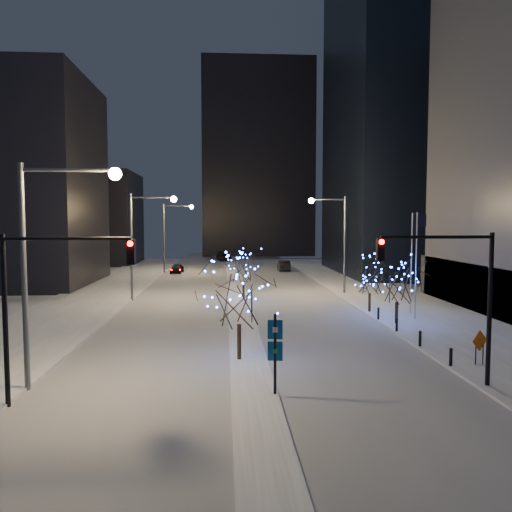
{
  "coord_description": "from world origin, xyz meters",
  "views": [
    {
      "loc": [
        -1.23,
        -20.23,
        7.49
      ],
      "look_at": [
        0.98,
        15.33,
        5.0
      ],
      "focal_mm": 35.0,
      "sensor_mm": 36.0,
      "label": 1
    }
  ],
  "objects": [
    {
      "name": "west_sidewalk",
      "position": [
        -14.0,
        20.0,
        0.07
      ],
      "size": [
        8.0,
        90.0,
        0.15
      ],
      "primitive_type": "cube",
      "color": "white",
      "rests_on": "ground"
    },
    {
      "name": "flagpoles",
      "position": [
        13.37,
        17.25,
        4.8
      ],
      "size": [
        1.35,
        2.6,
        8.0
      ],
      "color": "silver",
      "rests_on": "east_sidewalk"
    },
    {
      "name": "car_near",
      "position": [
        -8.17,
        51.85,
        0.68
      ],
      "size": [
        1.88,
        4.11,
        1.37
      ],
      "primitive_type": "imported",
      "rotation": [
        0.0,
        0.0,
        -0.07
      ],
      "color": "black",
      "rests_on": "ground"
    },
    {
      "name": "bollards",
      "position": [
        10.2,
        10.0,
        0.6
      ],
      "size": [
        0.16,
        12.16,
        0.9
      ],
      "color": "black",
      "rests_on": "east_sidewalk"
    },
    {
      "name": "wayfinding_sign",
      "position": [
        0.87,
        0.47,
        2.2
      ],
      "size": [
        0.64,
        0.18,
        3.59
      ],
      "rotation": [
        0.0,
        0.0,
        -0.15
      ],
      "color": "black",
      "rests_on": "ground"
    },
    {
      "name": "ground",
      "position": [
        0.0,
        0.0,
        0.0
      ],
      "size": [
        160.0,
        160.0,
        0.0
      ],
      "primitive_type": "plane",
      "color": "silver",
      "rests_on": "ground"
    },
    {
      "name": "traffic_signal_west",
      "position": [
        -8.44,
        -0.0,
        4.76
      ],
      "size": [
        5.26,
        0.43,
        7.0
      ],
      "color": "black",
      "rests_on": "ground"
    },
    {
      "name": "street_lamp_w_near",
      "position": [
        -8.94,
        2.0,
        6.5
      ],
      "size": [
        4.4,
        0.56,
        10.0
      ],
      "color": "#595E66",
      "rests_on": "ground"
    },
    {
      "name": "street_lamp_w_far",
      "position": [
        -8.94,
        52.0,
        6.5
      ],
      "size": [
        4.4,
        0.56,
        10.0
      ],
      "color": "#595E66",
      "rests_on": "ground"
    },
    {
      "name": "horizon_block",
      "position": [
        6.0,
        92.0,
        21.0
      ],
      "size": [
        24.0,
        14.0,
        42.0
      ],
      "primitive_type": "cube",
      "color": "black",
      "rests_on": "ground"
    },
    {
      "name": "street_lamp_east",
      "position": [
        10.08,
        30.0,
        6.45
      ],
      "size": [
        3.9,
        0.56,
        10.0
      ],
      "color": "#595E66",
      "rests_on": "ground"
    },
    {
      "name": "construction_sign",
      "position": [
        11.75,
        4.12,
        1.23
      ],
      "size": [
        1.0,
        0.48,
        1.79
      ],
      "rotation": [
        0.0,
        0.0,
        0.42
      ],
      "color": "black",
      "rests_on": "east_sidewalk"
    },
    {
      "name": "car_far",
      "position": [
        -1.5,
        74.21,
        0.83
      ],
      "size": [
        3.16,
        5.97,
        1.65
      ],
      "primitive_type": "imported",
      "rotation": [
        0.0,
        0.0,
        0.15
      ],
      "color": "black",
      "rests_on": "ground"
    },
    {
      "name": "road",
      "position": [
        0.0,
        35.0,
        0.01
      ],
      "size": [
        20.0,
        130.0,
        0.02
      ],
      "primitive_type": "cube",
      "color": "#AEB2BD",
      "rests_on": "ground"
    },
    {
      "name": "holiday_tree_median_far",
      "position": [
        0.5,
        26.44,
        3.21
      ],
      "size": [
        4.34,
        4.34,
        4.67
      ],
      "color": "black",
      "rests_on": "median"
    },
    {
      "name": "filler_west_far",
      "position": [
        -26.0,
        70.0,
        8.0
      ],
      "size": [
        18.0,
        16.0,
        16.0
      ],
      "primitive_type": "cube",
      "color": "black",
      "rests_on": "ground"
    },
    {
      "name": "street_lamp_w_mid",
      "position": [
        -8.94,
        27.0,
        6.5
      ],
      "size": [
        4.4,
        0.56,
        10.0
      ],
      "color": "#595E66",
      "rests_on": "ground"
    },
    {
      "name": "east_sidewalk",
      "position": [
        15.0,
        20.0,
        0.07
      ],
      "size": [
        10.0,
        90.0,
        0.15
      ],
      "primitive_type": "cube",
      "color": "white",
      "rests_on": "ground"
    },
    {
      "name": "car_mid",
      "position": [
        7.65,
        54.53,
        0.78
      ],
      "size": [
        1.73,
        4.77,
        1.56
      ],
      "primitive_type": "imported",
      "rotation": [
        0.0,
        0.0,
        3.13
      ],
      "color": "black",
      "rests_on": "ground"
    },
    {
      "name": "traffic_signal_east",
      "position": [
        8.94,
        1.0,
        4.76
      ],
      "size": [
        5.26,
        0.43,
        7.0
      ],
      "color": "black",
      "rests_on": "ground"
    },
    {
      "name": "holiday_tree_median_near",
      "position": [
        -0.5,
        5.91,
        3.69
      ],
      "size": [
        5.29,
        5.29,
        5.53
      ],
      "color": "black",
      "rests_on": "median"
    },
    {
      "name": "holiday_tree_plaza_far",
      "position": [
        10.5,
        19.32,
        3.0
      ],
      "size": [
        4.46,
        4.46,
        4.5
      ],
      "color": "black",
      "rests_on": "east_sidewalk"
    },
    {
      "name": "median",
      "position": [
        0.0,
        30.0,
        0.07
      ],
      "size": [
        2.0,
        80.0,
        0.15
      ],
      "primitive_type": "cube",
      "color": "white",
      "rests_on": "ground"
    },
    {
      "name": "holiday_tree_plaza_near",
      "position": [
        11.04,
        14.48,
        3.24
      ],
      "size": [
        4.2,
        4.2,
        4.93
      ],
      "color": "black",
      "rests_on": "east_sidewalk"
    }
  ]
}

